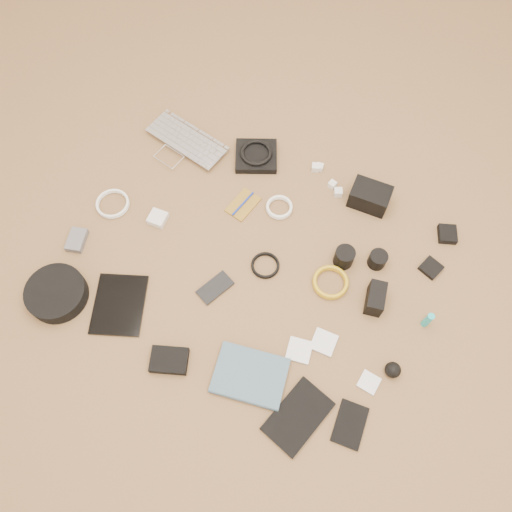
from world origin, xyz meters
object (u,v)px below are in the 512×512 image
at_px(tablet, 119,305).
at_px(phone, 215,288).
at_px(paperback, 243,402).
at_px(laptop, 179,148).
at_px(headphone_case, 57,293).
at_px(dslr_camera, 370,197).

bearing_deg(tablet, phone, 14.10).
bearing_deg(phone, paperback, -26.81).
xyz_separation_m(laptop, phone, (0.41, -0.49, -0.01)).
bearing_deg(laptop, tablet, -67.07).
height_order(laptop, paperback, laptop).
height_order(tablet, headphone_case, headphone_case).
height_order(dslr_camera, tablet, dslr_camera).
distance_m(laptop, dslr_camera, 0.80).
xyz_separation_m(laptop, tablet, (0.13, -0.69, -0.01)).
relative_size(phone, headphone_case, 0.61).
relative_size(dslr_camera, phone, 1.15).
height_order(laptop, dslr_camera, dslr_camera).
height_order(tablet, phone, same).
distance_m(dslr_camera, tablet, 1.02).
relative_size(laptop, phone, 2.69).
bearing_deg(dslr_camera, tablet, -132.12).
height_order(phone, headphone_case, headphone_case).
height_order(phone, paperback, paperback).
bearing_deg(headphone_case, paperback, -4.49).
xyz_separation_m(tablet, phone, (0.28, 0.20, -0.00)).
bearing_deg(tablet, laptop, 79.41).
bearing_deg(dslr_camera, phone, -125.16).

